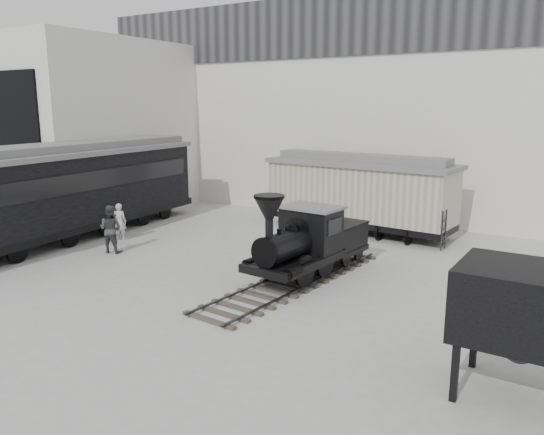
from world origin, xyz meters
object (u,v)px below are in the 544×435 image
Objects in this scene: visitor_b at (111,229)px; passenger_coach at (76,189)px; visitor_a at (120,222)px; locomotive at (306,246)px; boxcar at (359,191)px; coal_hopper at (523,314)px.

passenger_coach is at bearing -34.89° from visitor_b.
passenger_coach is at bearing -14.97° from visitor_a.
locomotive is 0.60× the size of passenger_coach.
boxcar is 0.62× the size of passenger_coach.
passenger_coach is 2.50m from visitor_a.
coal_hopper reaches higher than visitor_a.
coal_hopper is at bearing -18.11° from passenger_coach.
boxcar is at bearing -146.03° from visitor_b.
passenger_coach reaches higher than visitor_b.
passenger_coach reaches higher than visitor_a.
visitor_a is (-9.15, 0.40, -0.30)m from locomotive.
visitor_b is (3.26, -1.11, -1.16)m from passenger_coach.
locomotive is 5.38× the size of visitor_a.
locomotive reaches higher than coal_hopper.
visitor_a is (2.09, 0.44, -1.30)m from passenger_coach.
passenger_coach is (-10.21, -7.17, 0.24)m from boxcar.
coal_hopper is (14.98, -3.29, 0.79)m from visitor_b.
locomotive is 8.06m from visitor_b.
locomotive reaches higher than visitor_b.
visitor_a is (-8.12, -6.74, -1.06)m from boxcar.
visitor_b is (1.17, -1.55, 0.14)m from visitor_a.
visitor_a is 0.85× the size of visitor_b.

